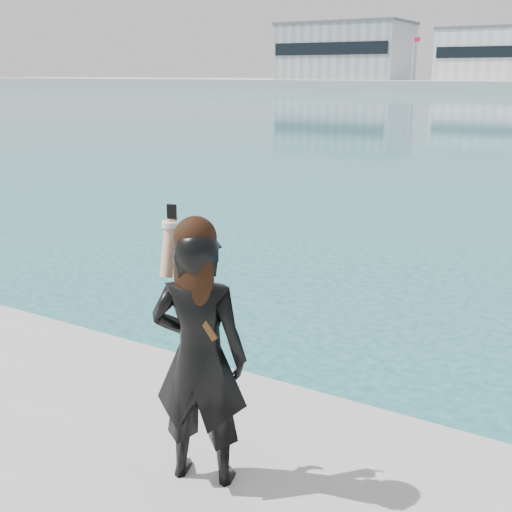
# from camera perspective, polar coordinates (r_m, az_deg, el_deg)

# --- Properties ---
(warehouse_grey_left) EXTENTS (26.52, 16.36, 11.50)m
(warehouse_grey_left) POSITION_cam_1_polar(r_m,az_deg,el_deg) (143.44, 7.92, 17.59)
(warehouse_grey_left) COLOR gray
(warehouse_grey_left) RESTS_ON far_quay
(warehouse_white) EXTENTS (24.48, 15.35, 9.50)m
(warehouse_white) POSITION_cam_1_polar(r_m,az_deg,el_deg) (133.73, 21.54, 16.37)
(warehouse_white) COLOR silver
(warehouse_white) RESTS_ON far_quay
(flagpole_left) EXTENTS (1.28, 0.16, 8.00)m
(flagpole_left) POSITION_cam_1_polar(r_m,az_deg,el_deg) (130.83, 13.81, 16.93)
(flagpole_left) COLOR silver
(flagpole_left) RESTS_ON far_quay
(woman) EXTENTS (0.72, 0.58, 1.81)m
(woman) POSITION_cam_1_polar(r_m,az_deg,el_deg) (4.13, -5.10, -8.34)
(woman) COLOR black
(woman) RESTS_ON near_quay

